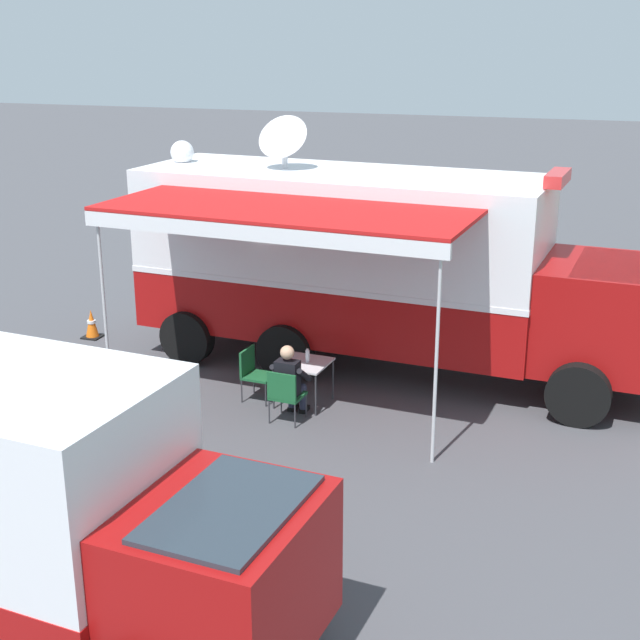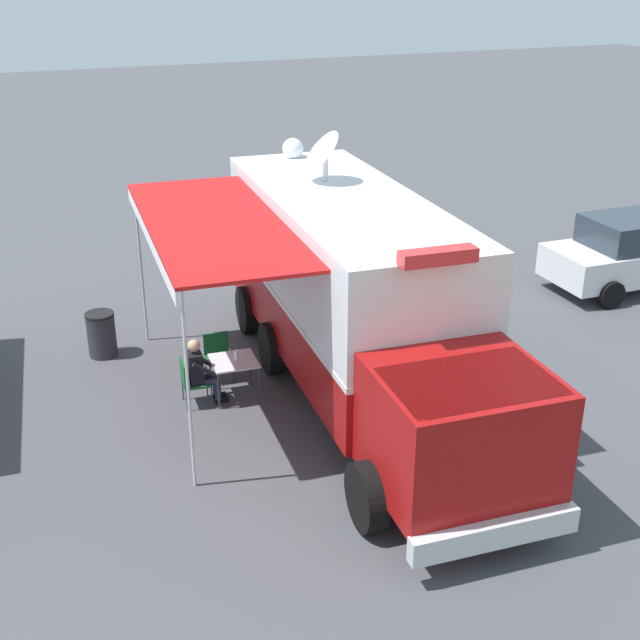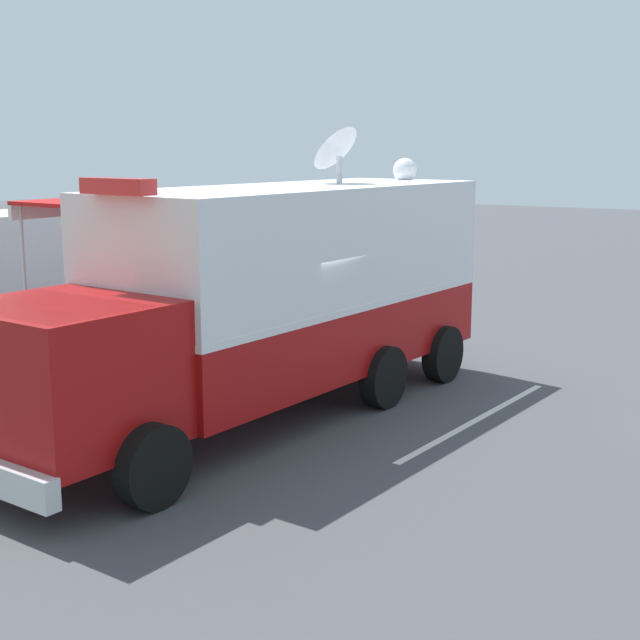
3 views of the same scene
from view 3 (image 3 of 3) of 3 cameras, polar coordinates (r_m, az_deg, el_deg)
The scene contains 11 objects.
ground_plane at distance 14.56m, azimuth -1.24°, elevation -5.28°, with size 100.00×100.00×0.00m, color #47474C.
lot_stripe at distance 13.84m, azimuth 10.09°, elevation -6.31°, with size 0.12×4.80×0.01m, color silver.
command_truck at distance 13.58m, azimuth -3.29°, elevation 1.92°, with size 5.28×9.65×4.53m.
folding_table at distance 15.60m, azimuth -8.02°, elevation -1.72°, with size 0.86×0.86×0.73m.
water_bottle at distance 15.50m, azimuth -8.08°, elevation -1.19°, with size 0.07×0.07×0.22m.
folding_chair_at_table at distance 16.16m, azimuth -10.14°, elevation -1.92°, with size 0.51×0.51×0.87m.
folding_chair_beside_table at distance 16.32m, azimuth -6.28°, elevation -1.69°, with size 0.51×0.51×0.87m.
seated_responder at distance 16.00m, azimuth -9.68°, elevation -1.53°, with size 0.68×0.58×1.25m.
trash_bin at distance 18.85m, azimuth -7.42°, elevation -0.17°, with size 0.57×0.57×0.91m.
traffic_cone at distance 18.97m, azimuth 6.17°, elevation -0.61°, with size 0.36×0.36×0.58m.
support_truck at distance 20.75m, azimuth -18.72°, elevation 2.97°, with size 2.81×6.96×2.70m.
Camera 3 is at (-7.59, 11.73, 4.09)m, focal length 49.76 mm.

